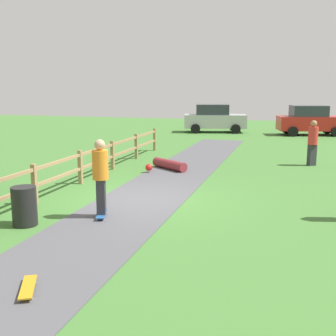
# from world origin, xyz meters

# --- Properties ---
(ground_plane) EXTENTS (60.00, 60.00, 0.00)m
(ground_plane) POSITION_xyz_m (0.00, 0.00, 0.00)
(ground_plane) COLOR #427533
(asphalt_path) EXTENTS (2.40, 28.00, 0.02)m
(asphalt_path) POSITION_xyz_m (0.00, 0.00, 0.01)
(asphalt_path) COLOR #515156
(asphalt_path) RESTS_ON ground_plane
(wooden_fence) EXTENTS (0.12, 18.12, 1.10)m
(wooden_fence) POSITION_xyz_m (-2.60, 0.00, 0.67)
(wooden_fence) COLOR #997A51
(wooden_fence) RESTS_ON ground_plane
(trash_bin) EXTENTS (0.56, 0.56, 0.90)m
(trash_bin) POSITION_xyz_m (-1.80, -2.90, 0.45)
(trash_bin) COLOR black
(trash_bin) RESTS_ON ground_plane
(skater_riding) EXTENTS (0.48, 0.82, 1.88)m
(skater_riding) POSITION_xyz_m (-0.38, -1.86, 1.08)
(skater_riding) COLOR #265999
(skater_riding) RESTS_ON asphalt_path
(skater_fallen) EXTENTS (1.59, 1.55, 0.36)m
(skater_fallen) POSITION_xyz_m (-0.54, 4.35, 0.20)
(skater_fallen) COLOR maroon
(skater_fallen) RESTS_ON asphalt_path
(skateboard_loose) EXTENTS (0.55, 0.80, 0.08)m
(skateboard_loose) POSITION_xyz_m (0.18, -5.70, 0.09)
(skateboard_loose) COLOR #BF8C19
(skateboard_loose) RESTS_ON asphalt_path
(bystander_red) EXTENTS (0.53, 0.53, 1.81)m
(bystander_red) POSITION_xyz_m (4.73, 6.87, 1.00)
(bystander_red) COLOR #2D2D33
(bystander_red) RESTS_ON ground_plane
(parked_car_silver) EXTENTS (4.48, 2.71, 1.92)m
(parked_car_silver) POSITION_xyz_m (-1.33, 18.33, 0.96)
(parked_car_silver) COLOR #B7B7BC
(parked_car_silver) RESTS_ON ground_plane
(parked_car_red) EXTENTS (4.49, 2.75, 1.92)m
(parked_car_red) POSITION_xyz_m (4.98, 18.33, 0.96)
(parked_car_red) COLOR red
(parked_car_red) RESTS_ON ground_plane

